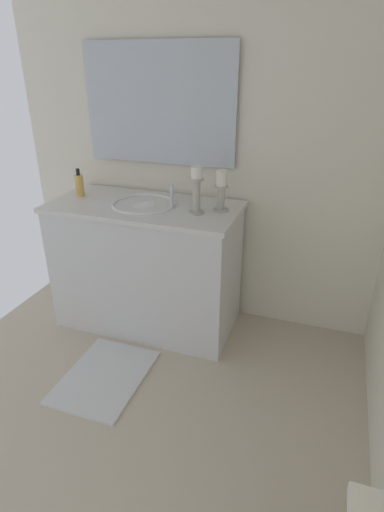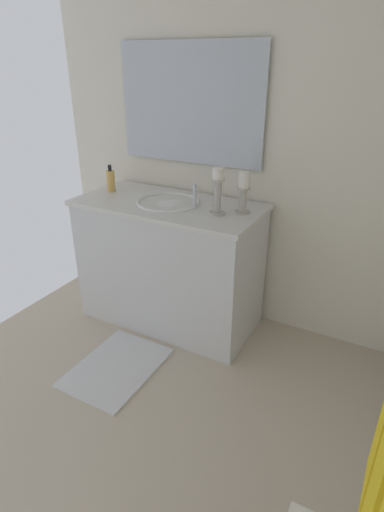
# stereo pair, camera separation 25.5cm
# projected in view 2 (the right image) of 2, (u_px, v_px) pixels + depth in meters

# --- Properties ---
(floor) EXTENTS (2.48, 2.46, 0.02)m
(floor) POSITION_uv_depth(u_px,v_px,m) (116.00, 417.00, 2.13)
(floor) COLOR beige
(floor) RESTS_ON ground
(wall_left) EXTENTS (0.04, 2.46, 2.45)m
(wall_left) POSITION_uv_depth(u_px,v_px,m) (224.00, 138.00, 2.58)
(wall_left) COLOR silver
(wall_left) RESTS_ON ground
(vanity_cabinet) EXTENTS (0.58, 1.20, 0.86)m
(vanity_cabinet) POSITION_uv_depth(u_px,v_px,m) (170.00, 263.00, 2.76)
(vanity_cabinet) COLOR silver
(vanity_cabinet) RESTS_ON ground
(sink_basin) EXTENTS (0.40, 0.40, 0.24)m
(sink_basin) POSITION_uv_depth(u_px,v_px,m) (168.00, 208.00, 2.59)
(sink_basin) COLOR white
(sink_basin) RESTS_ON vanity_cabinet
(mirror) EXTENTS (0.02, 1.00, 0.72)m
(mirror) POSITION_uv_depth(u_px,v_px,m) (190.00, 104.00, 2.56)
(mirror) COLOR silver
(candle_holder_tall) EXTENTS (0.09, 0.09, 0.24)m
(candle_holder_tall) POSITION_uv_depth(u_px,v_px,m) (243.00, 192.00, 2.35)
(candle_holder_tall) COLOR #B7B2A5
(candle_holder_tall) RESTS_ON vanity_cabinet
(candle_holder_short) EXTENTS (0.09, 0.09, 0.27)m
(candle_holder_short) POSITION_uv_depth(u_px,v_px,m) (218.00, 190.00, 2.33)
(candle_holder_short) COLOR #B7B2A5
(candle_holder_short) RESTS_ON vanity_cabinet
(soap_bottle) EXTENTS (0.06, 0.06, 0.18)m
(soap_bottle) POSITION_uv_depth(u_px,v_px,m) (111.00, 180.00, 2.77)
(soap_bottle) COLOR #E5B259
(soap_bottle) RESTS_ON vanity_cabinet
(bath_mat) EXTENTS (0.60, 0.44, 0.02)m
(bath_mat) POSITION_uv_depth(u_px,v_px,m) (117.00, 367.00, 2.45)
(bath_mat) COLOR silver
(bath_mat) RESTS_ON ground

